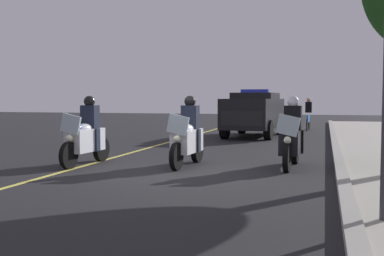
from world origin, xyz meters
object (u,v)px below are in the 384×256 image
cyclist_background (308,114)px  police_suv (254,112)px  police_motorcycle_lead_left (86,137)px  police_motorcycle_lead_right (188,138)px  police_motorcycle_trailing (292,138)px

cyclist_background → police_suv: bearing=-24.4°
police_motorcycle_lead_left → police_suv: police_suv is taller
police_motorcycle_lead_right → police_suv: 9.55m
police_motorcycle_lead_right → police_motorcycle_trailing: (-0.41, 2.47, 0.00)m
police_motorcycle_lead_right → police_motorcycle_trailing: bearing=99.3°
police_suv → police_motorcycle_trailing: bearing=13.6°
cyclist_background → police_motorcycle_lead_right: bearing=-9.5°
police_motorcycle_lead_left → police_suv: bearing=164.7°
police_motorcycle_lead_left → police_suv: (-10.02, 2.74, 0.37)m
police_motorcycle_lead_left → police_motorcycle_lead_right: same height
police_suv → police_motorcycle_lead_right: bearing=-1.5°
police_motorcycle_trailing → cyclist_background: police_motorcycle_trailing is taller
police_motorcycle_lead_left → cyclist_background: size_ratio=1.22×
police_motorcycle_lead_left → police_motorcycle_lead_right: bearing=100.9°
police_motorcycle_trailing → police_suv: (-9.13, -2.21, 0.37)m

